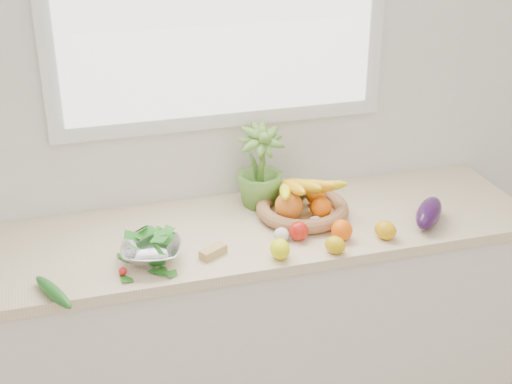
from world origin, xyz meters
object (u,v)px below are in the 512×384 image
object	(u,v)px
apple	(299,231)
fruit_basket	(302,204)
cucumber	(53,292)
potted_herb	(260,167)
colander_with_spinach	(151,247)
eggplant	(429,213)

from	to	relation	value
apple	fruit_basket	size ratio (longest dim) A/B	0.15
cucumber	potted_herb	bearing A→B (deg)	28.96
apple	fruit_basket	bearing A→B (deg)	67.41
fruit_basket	colander_with_spinach	xyz separation A→B (m)	(-0.60, -0.18, 0.00)
eggplant	colander_with_spinach	bearing A→B (deg)	179.03
cucumber	fruit_basket	world-z (taller)	fruit_basket
eggplant	apple	bearing A→B (deg)	177.49
cucumber	colander_with_spinach	xyz separation A→B (m)	(0.33, 0.13, 0.04)
eggplant	potted_herb	xyz separation A→B (m)	(-0.56, 0.34, 0.12)
apple	colander_with_spinach	bearing A→B (deg)	-179.49
apple	cucumber	xyz separation A→B (m)	(-0.86, -0.14, -0.01)
potted_herb	colander_with_spinach	world-z (taller)	potted_herb
potted_herb	colander_with_spinach	size ratio (longest dim) A/B	1.36
eggplant	cucumber	xyz separation A→B (m)	(-1.37, -0.11, -0.02)
apple	cucumber	world-z (taller)	apple
fruit_basket	potted_herb	bearing A→B (deg)	131.72
fruit_basket	colander_with_spinach	distance (m)	0.63
cucumber	potted_herb	size ratio (longest dim) A/B	0.69
eggplant	fruit_basket	bearing A→B (deg)	155.88
eggplant	colander_with_spinach	distance (m)	1.04
fruit_basket	colander_with_spinach	size ratio (longest dim) A/B	1.87
cucumber	potted_herb	world-z (taller)	potted_herb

